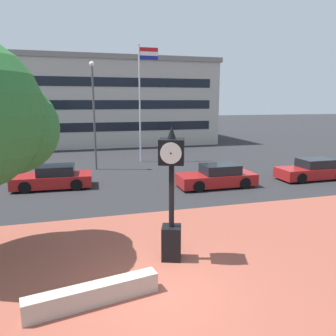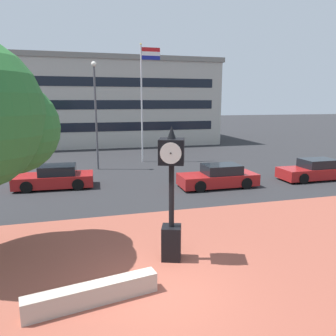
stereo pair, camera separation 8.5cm
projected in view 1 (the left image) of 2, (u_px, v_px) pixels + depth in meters
ground_plane at (158, 291)px, 8.48m from camera, size 200.00×200.00×0.00m
plaza_brick_paving at (150, 272)px, 9.44m from camera, size 44.00×10.03×0.01m
planter_wall at (94, 294)px, 7.89m from camera, size 3.22×0.97×0.50m
street_clock at (172, 193)px, 9.81m from camera, size 0.93×0.94×4.09m
car_street_near at (313, 170)px, 20.58m from camera, size 4.43×1.81×1.28m
car_street_mid at (217, 177)px, 18.74m from camera, size 4.40×1.87×1.28m
car_street_distant at (53, 178)px, 18.49m from camera, size 4.34×2.08×1.28m
flagpole_primary at (142, 95)px, 25.70m from camera, size 1.56×0.14×9.08m
civic_building at (107, 102)px, 39.65m from camera, size 23.46×13.68×9.38m
street_lamp_post at (94, 106)px, 22.77m from camera, size 0.36×0.36×7.41m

